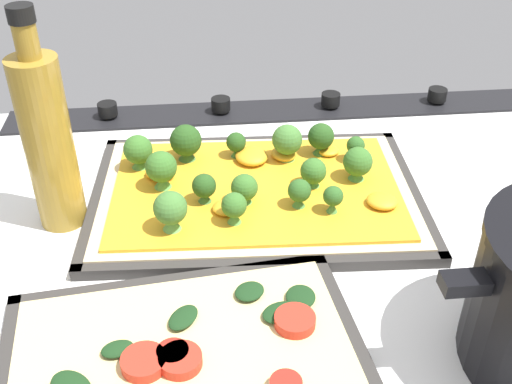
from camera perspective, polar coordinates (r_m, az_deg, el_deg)
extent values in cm
cube|color=white|center=(68.29, 5.14, -5.49)|extent=(81.97, 68.79, 3.00)
cube|color=black|center=(92.94, 1.85, 7.61)|extent=(78.69, 7.00, 0.80)
cylinder|color=black|center=(98.45, 16.38, 8.63)|extent=(2.80, 2.80, 1.80)
cylinder|color=black|center=(93.72, 6.90, 8.49)|extent=(2.80, 2.80, 1.80)
cylinder|color=black|center=(91.72, -3.27, 8.09)|extent=(2.80, 2.80, 1.80)
cylinder|color=black|center=(92.62, -13.53, 7.43)|extent=(2.80, 2.80, 1.80)
cube|color=#33302D|center=(73.11, 0.02, -0.59)|extent=(39.63, 28.27, 0.50)
cube|color=#33302D|center=(83.58, -0.44, 4.57)|extent=(38.42, 3.05, 1.30)
cube|color=#33302D|center=(62.90, 0.63, -6.85)|extent=(38.42, 3.05, 1.30)
cube|color=#33302D|center=(76.00, 14.17, 0.10)|extent=(2.47, 26.48, 1.30)
cube|color=#33302D|center=(74.43, -14.44, -0.75)|extent=(2.47, 26.48, 1.30)
cube|color=beige|center=(72.68, 0.02, -0.11)|extent=(37.12, 25.76, 1.00)
cube|color=gold|center=(72.29, 0.02, 0.35)|extent=(34.13, 23.22, 0.40)
cone|color=#427635|center=(69.71, -4.75, -0.48)|extent=(1.50, 1.50, 1.07)
sphere|color=#264C1C|center=(68.84, -4.81, 0.58)|extent=(2.73, 2.73, 2.73)
cone|color=#68AD54|center=(65.83, -7.77, -2.90)|extent=(1.97, 1.97, 1.39)
sphere|color=#427533|center=(64.64, -7.91, -1.45)|extent=(3.59, 3.59, 3.59)
cone|color=#5B9F46|center=(69.39, -1.06, -0.64)|extent=(1.67, 1.67, 0.85)
sphere|color=#386B28|center=(68.51, -1.08, 0.43)|extent=(3.04, 3.04, 3.04)
cone|color=#68AD54|center=(77.22, 2.85, 3.49)|extent=(2.07, 2.07, 1.37)
sphere|color=#427533|center=(76.18, 2.89, 4.85)|extent=(3.76, 3.76, 3.76)
cone|color=#4D8B3F|center=(68.87, 3.97, -0.91)|extent=(1.43, 1.43, 1.09)
sphere|color=#2D5B23|center=(68.01, 4.02, 0.13)|extent=(2.60, 2.60, 2.60)
cone|color=#427635|center=(77.69, -6.40, 3.43)|extent=(2.15, 2.15, 1.19)
sphere|color=#264C1C|center=(76.66, -6.49, 4.76)|extent=(3.92, 3.92, 3.92)
cone|color=#5B9F46|center=(74.33, 9.24, 1.58)|extent=(1.91, 1.91, 1.07)
sphere|color=#386B28|center=(73.37, 9.37, 2.78)|extent=(3.47, 3.47, 3.47)
cone|color=#5B9F46|center=(72.47, 5.24, 0.89)|extent=(1.68, 1.68, 0.87)
sphere|color=#386B28|center=(71.62, 5.31, 1.94)|extent=(3.05, 3.05, 3.05)
cone|color=#5B9F46|center=(76.91, -10.68, 2.65)|extent=(1.94, 1.94, 1.15)
sphere|color=#386B28|center=(75.96, -10.83, 3.87)|extent=(3.53, 3.53, 3.53)
cone|color=#4D8B3F|center=(77.80, 9.08, 3.30)|extent=(1.25, 1.25, 1.33)
sphere|color=#2D5B23|center=(77.04, 9.18, 4.27)|extent=(2.27, 2.27, 2.27)
cone|color=#5B9F46|center=(72.61, -8.60, 0.93)|extent=(2.02, 2.02, 1.39)
sphere|color=#386B28|center=(71.51, -8.74, 2.32)|extent=(3.67, 3.67, 3.67)
cone|color=#5B9F46|center=(66.27, -2.01, -2.36)|extent=(1.51, 1.51, 1.21)
sphere|color=#386B28|center=(65.31, -2.03, -1.21)|extent=(2.75, 2.75, 2.75)
cone|color=#427635|center=(77.83, -1.83, 3.67)|extent=(1.36, 1.36, 1.11)
sphere|color=#264C1C|center=(77.09, -1.85, 4.62)|extent=(2.47, 2.47, 2.47)
cone|color=#4D8B3F|center=(68.29, 7.05, -1.38)|extent=(1.23, 1.23, 1.25)
sphere|color=#2D5B23|center=(67.45, 7.13, -0.37)|extent=(2.24, 2.24, 2.24)
cone|color=#427635|center=(78.77, 5.93, 3.95)|extent=(1.82, 1.82, 1.25)
sphere|color=#264C1C|center=(77.85, 6.01, 5.13)|extent=(3.31, 3.31, 3.31)
ellipsoid|color=gold|center=(74.57, -8.82, 1.74)|extent=(4.33, 3.91, 1.25)
ellipsoid|color=gold|center=(70.28, 11.55, -0.83)|extent=(4.59, 4.46, 1.23)
ellipsoid|color=gold|center=(68.04, -2.80, -1.46)|extent=(3.22, 3.14, 1.04)
ellipsoid|color=gold|center=(78.97, 6.71, 3.80)|extent=(3.30, 3.16, 0.96)
ellipsoid|color=gold|center=(76.84, -0.41, 3.33)|extent=(5.03, 5.23, 1.50)
ellipsoid|color=gold|center=(77.61, 2.54, 3.51)|extent=(4.40, 4.46, 1.17)
cube|color=#33302D|center=(54.57, -6.51, -15.94)|extent=(32.93, 25.33, 0.50)
cube|color=#33302D|center=(61.61, -7.62, -8.28)|extent=(30.74, 4.40, 1.30)
cube|color=#33302D|center=(56.57, 8.92, -13.25)|extent=(3.51, 22.25, 1.30)
cube|color=#DEC67F|center=(54.04, -6.55, -15.47)|extent=(30.30, 22.69, 0.90)
cylinder|color=red|center=(53.38, -10.30, -15.18)|extent=(3.82, 3.82, 1.00)
cylinder|color=red|center=(53.07, -6.99, -15.15)|extent=(3.65, 3.65, 1.00)
cylinder|color=red|center=(55.80, 3.61, -11.76)|extent=(3.69, 3.69, 1.00)
cylinder|color=#B22319|center=(53.60, -7.68, -14.57)|extent=(2.74, 2.74, 1.00)
ellipsoid|color=#193819|center=(56.48, -6.73, -11.42)|extent=(3.71, 4.02, 0.60)
ellipsoid|color=#193819|center=(58.14, 4.14, -9.60)|extent=(3.26, 3.60, 0.60)
ellipsoid|color=#193819|center=(58.51, -0.61, -9.14)|extent=(3.85, 3.78, 0.60)
ellipsoid|color=#193819|center=(56.59, 2.39, -11.04)|extent=(4.29, 3.64, 0.60)
ellipsoid|color=#193819|center=(54.89, -12.67, -13.94)|extent=(3.14, 2.53, 0.60)
cube|color=black|center=(49.73, 18.69, -7.93)|extent=(3.60, 2.00, 1.20)
cylinder|color=olive|center=(68.37, -18.54, 4.09)|extent=(5.15, 5.15, 19.31)
cylinder|color=olive|center=(63.78, -20.42, 12.96)|extent=(2.32, 2.32, 3.50)
cylinder|color=black|center=(62.99, -20.89, 15.11)|extent=(2.57, 2.57, 1.60)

